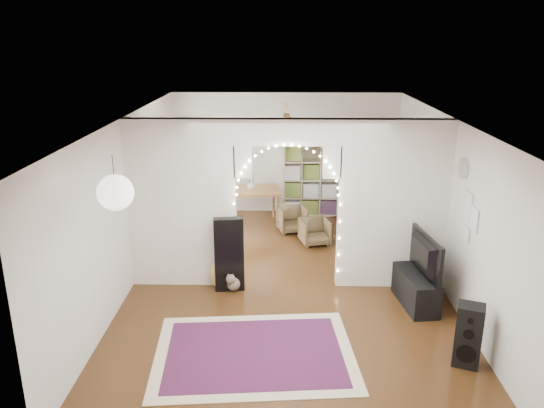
{
  "coord_description": "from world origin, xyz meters",
  "views": [
    {
      "loc": [
        -0.09,
        -7.9,
        3.89
      ],
      "look_at": [
        -0.24,
        0.3,
        1.27
      ],
      "focal_mm": 35.0,
      "sensor_mm": 36.0,
      "label": 1
    }
  ],
  "objects_px": {
    "media_console": "(416,290)",
    "dining_table": "(251,193)",
    "acoustic_guitar": "(222,264)",
    "floor_speaker": "(468,335)",
    "dining_chair_left": "(292,219)",
    "bookcase": "(320,179)",
    "dining_chair_right": "(315,232)"
  },
  "relations": [
    {
      "from": "bookcase",
      "to": "dining_chair_left",
      "type": "height_order",
      "value": "bookcase"
    },
    {
      "from": "acoustic_guitar",
      "to": "dining_table",
      "type": "relative_size",
      "value": 0.79
    },
    {
      "from": "dining_chair_left",
      "to": "media_console",
      "type": "bearing_deg",
      "value": -73.4
    },
    {
      "from": "dining_table",
      "to": "dining_chair_right",
      "type": "xyz_separation_m",
      "value": [
        1.29,
        -1.18,
        -0.44
      ]
    },
    {
      "from": "floor_speaker",
      "to": "bookcase",
      "type": "xyz_separation_m",
      "value": [
        -1.44,
        5.71,
        0.44
      ]
    },
    {
      "from": "bookcase",
      "to": "dining_chair_left",
      "type": "relative_size",
      "value": 2.95
    },
    {
      "from": "dining_chair_right",
      "to": "bookcase",
      "type": "bearing_deg",
      "value": 69.07
    },
    {
      "from": "acoustic_guitar",
      "to": "dining_chair_right",
      "type": "bearing_deg",
      "value": 51.24
    },
    {
      "from": "floor_speaker",
      "to": "dining_chair_right",
      "type": "bearing_deg",
      "value": 133.66
    },
    {
      "from": "media_console",
      "to": "dining_chair_right",
      "type": "bearing_deg",
      "value": 111.7
    },
    {
      "from": "acoustic_guitar",
      "to": "dining_table",
      "type": "bearing_deg",
      "value": 84.59
    },
    {
      "from": "floor_speaker",
      "to": "media_console",
      "type": "height_order",
      "value": "floor_speaker"
    },
    {
      "from": "media_console",
      "to": "dining_chair_left",
      "type": "bearing_deg",
      "value": 112.31
    },
    {
      "from": "media_console",
      "to": "bookcase",
      "type": "distance_m",
      "value": 4.4
    },
    {
      "from": "dining_chair_right",
      "to": "dining_chair_left",
      "type": "bearing_deg",
      "value": 107.75
    },
    {
      "from": "floor_speaker",
      "to": "dining_chair_left",
      "type": "relative_size",
      "value": 1.42
    },
    {
      "from": "dining_table",
      "to": "dining_chair_left",
      "type": "distance_m",
      "value": 1.09
    },
    {
      "from": "bookcase",
      "to": "dining_chair_left",
      "type": "xyz_separation_m",
      "value": [
        -0.63,
        -1.09,
        -0.58
      ]
    },
    {
      "from": "dining_table",
      "to": "dining_chair_left",
      "type": "xyz_separation_m",
      "value": [
        0.87,
        -0.5,
        -0.42
      ]
    },
    {
      "from": "floor_speaker",
      "to": "bookcase",
      "type": "height_order",
      "value": "bookcase"
    },
    {
      "from": "media_console",
      "to": "bookcase",
      "type": "height_order",
      "value": "bookcase"
    },
    {
      "from": "acoustic_guitar",
      "to": "dining_chair_left",
      "type": "distance_m",
      "value": 2.91
    },
    {
      "from": "dining_chair_left",
      "to": "dining_chair_right",
      "type": "distance_m",
      "value": 0.8
    },
    {
      "from": "acoustic_guitar",
      "to": "dining_chair_left",
      "type": "bearing_deg",
      "value": 66.31
    },
    {
      "from": "media_console",
      "to": "dining_chair_right",
      "type": "xyz_separation_m",
      "value": [
        -1.37,
        2.43,
        -0.0
      ]
    },
    {
      "from": "acoustic_guitar",
      "to": "floor_speaker",
      "type": "bearing_deg",
      "value": -31.5
    },
    {
      "from": "dining_table",
      "to": "bookcase",
      "type": "bearing_deg",
      "value": 13.68
    },
    {
      "from": "media_console",
      "to": "dining_table",
      "type": "bearing_deg",
      "value": 118.72
    },
    {
      "from": "acoustic_guitar",
      "to": "bookcase",
      "type": "height_order",
      "value": "bookcase"
    },
    {
      "from": "dining_table",
      "to": "floor_speaker",
      "type": "bearing_deg",
      "value": -68.07
    },
    {
      "from": "acoustic_guitar",
      "to": "media_console",
      "type": "distance_m",
      "value": 3.0
    },
    {
      "from": "floor_speaker",
      "to": "dining_table",
      "type": "relative_size",
      "value": 0.62
    }
  ]
}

